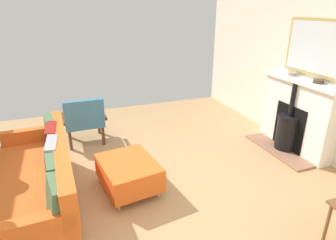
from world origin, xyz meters
The scene contains 9 objects.
ground_plane centered at (0.00, 0.00, 0.00)m, with size 5.74×6.29×0.01m, color tan.
wall_left centered at (-2.87, 0.00, 1.37)m, with size 0.12×6.29×2.75m, color silver.
fireplace centered at (-2.65, -0.24, 0.51)m, with size 0.58×1.37×1.13m.
mirror_over_mantel centered at (-2.78, -0.24, 1.58)m, with size 0.04×1.01×0.78m.
mantel_bowl_near centered at (-2.69, -0.49, 1.16)m, with size 0.14×0.14×0.05m.
mantel_bowl_far centered at (-2.69, 0.01, 1.16)m, with size 0.14×0.14×0.05m.
sofa centered at (0.99, -0.08, 0.35)m, with size 0.87×2.05×0.80m.
ottoman centered at (0.01, -0.08, 0.23)m, with size 0.72×0.86×0.38m.
armchair_accent centered at (0.38, -1.56, 0.44)m, with size 0.69×0.59×0.80m.
Camera 1 is at (0.61, 2.89, 2.13)m, focal length 30.51 mm.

